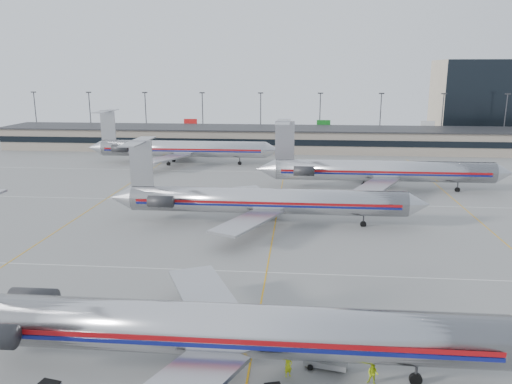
# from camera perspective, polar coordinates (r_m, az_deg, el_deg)

# --- Properties ---
(ground) EXTENTS (260.00, 260.00, 0.00)m
(ground) POSITION_cam_1_polar(r_m,az_deg,el_deg) (46.62, 0.31, -13.93)
(ground) COLOR gray
(ground) RESTS_ON ground
(apron_markings) EXTENTS (160.00, 0.15, 0.02)m
(apron_markings) POSITION_cam_1_polar(r_m,az_deg,el_deg) (55.64, 1.20, -9.16)
(apron_markings) COLOR silver
(apron_markings) RESTS_ON ground
(terminal) EXTENTS (162.00, 17.00, 6.25)m
(terminal) POSITION_cam_1_polar(r_m,az_deg,el_deg) (140.40, 3.74, 6.10)
(terminal) COLOR gray
(terminal) RESTS_ON ground
(light_mast_row) EXTENTS (163.60, 0.40, 15.28)m
(light_mast_row) POSITION_cam_1_polar(r_m,az_deg,el_deg) (153.76, 3.92, 8.79)
(light_mast_row) COLOR #38383D
(light_mast_row) RESTS_ON ground
(distant_building) EXTENTS (30.00, 20.00, 25.00)m
(distant_building) POSITION_cam_1_polar(r_m,az_deg,el_deg) (179.23, 24.60, 9.55)
(distant_building) COLOR tan
(distant_building) RESTS_ON ground
(jet_foreground) EXTENTS (47.62, 28.04, 12.47)m
(jet_foreground) POSITION_cam_1_polar(r_m,az_deg,el_deg) (37.39, -6.15, -15.17)
(jet_foreground) COLOR silver
(jet_foreground) RESTS_ON ground
(jet_second_row) EXTENTS (46.12, 27.15, 12.07)m
(jet_second_row) POSITION_cam_1_polar(r_m,az_deg,el_deg) (71.61, 0.48, -0.97)
(jet_second_row) COLOR silver
(jet_second_row) RESTS_ON ground
(jet_third_row) EXTENTS (46.71, 28.73, 12.77)m
(jet_third_row) POSITION_cam_1_polar(r_m,az_deg,el_deg) (94.79, 13.74, 2.40)
(jet_third_row) COLOR silver
(jet_third_row) RESTS_ON ground
(jet_back_row) EXTENTS (46.30, 28.48, 12.66)m
(jet_back_row) POSITION_cam_1_polar(r_m,az_deg,el_deg) (120.20, -8.77, 4.94)
(jet_back_row) COLOR silver
(jet_back_row) RESTS_ON ground
(belt_loader) EXTENTS (3.85, 1.76, 1.98)m
(belt_loader) POSITION_cam_1_polar(r_m,az_deg,el_deg) (39.65, 8.07, -18.58)
(belt_loader) COLOR gray
(belt_loader) RESTS_ON ground
(ramp_worker_near) EXTENTS (0.71, 0.63, 1.63)m
(ramp_worker_near) POSITION_cam_1_polar(r_m,az_deg,el_deg) (38.26, 3.71, -19.27)
(ramp_worker_near) COLOR #D7ED16
(ramp_worker_near) RESTS_ON ground
(ramp_worker_far) EXTENTS (0.97, 0.87, 1.63)m
(ramp_worker_far) POSITION_cam_1_polar(r_m,az_deg,el_deg) (38.33, 13.21, -19.57)
(ramp_worker_far) COLOR #BFDD14
(ramp_worker_far) RESTS_ON ground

